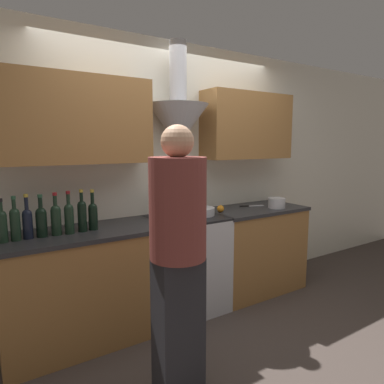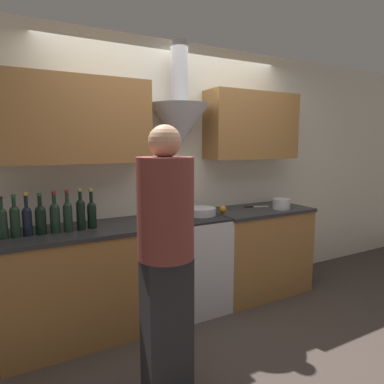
{
  "view_description": "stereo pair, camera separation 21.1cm",
  "coord_description": "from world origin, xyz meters",
  "px_view_note": "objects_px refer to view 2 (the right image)",
  "views": [
    {
      "loc": [
        -1.67,
        -2.37,
        1.61
      ],
      "look_at": [
        0.0,
        0.24,
        1.17
      ],
      "focal_mm": 32.0,
      "sensor_mm": 36.0,
      "label": 1
    },
    {
      "loc": [
        -1.49,
        -2.48,
        1.61
      ],
      "look_at": [
        0.0,
        0.24,
        1.17
      ],
      "focal_mm": 32.0,
      "sensor_mm": 36.0,
      "label": 2
    }
  ],
  "objects_px": {
    "wine_bottle_2": "(27,219)",
    "wine_bottle_4": "(55,216)",
    "wine_bottle_7": "(92,213)",
    "saucepan": "(281,204)",
    "mixing_bowl": "(201,212)",
    "wine_bottle_6": "(81,213)",
    "stove_range": "(187,263)",
    "wine_bottle_0": "(2,222)",
    "person_foreground_left": "(166,253)",
    "stock_pot": "(174,211)",
    "wine_bottle_1": "(15,220)",
    "wine_bottle_3": "(41,218)",
    "orange_fruit": "(223,209)",
    "wine_bottle_5": "(68,215)"
  },
  "relations": [
    {
      "from": "mixing_bowl",
      "to": "saucepan",
      "type": "relative_size",
      "value": 1.55
    },
    {
      "from": "wine_bottle_3",
      "to": "person_foreground_left",
      "type": "distance_m",
      "value": 1.14
    },
    {
      "from": "wine_bottle_2",
      "to": "wine_bottle_0",
      "type": "bearing_deg",
      "value": -175.55
    },
    {
      "from": "stock_pot",
      "to": "mixing_bowl",
      "type": "bearing_deg",
      "value": 3.97
    },
    {
      "from": "wine_bottle_7",
      "to": "saucepan",
      "type": "height_order",
      "value": "wine_bottle_7"
    },
    {
      "from": "wine_bottle_4",
      "to": "wine_bottle_5",
      "type": "relative_size",
      "value": 0.98
    },
    {
      "from": "wine_bottle_4",
      "to": "wine_bottle_3",
      "type": "bearing_deg",
      "value": 175.69
    },
    {
      "from": "stove_range",
      "to": "wine_bottle_6",
      "type": "xyz_separation_m",
      "value": [
        -0.98,
        -0.02,
        0.6
      ]
    },
    {
      "from": "wine_bottle_5",
      "to": "person_foreground_left",
      "type": "distance_m",
      "value": 1.03
    },
    {
      "from": "stock_pot",
      "to": "mixing_bowl",
      "type": "distance_m",
      "value": 0.31
    },
    {
      "from": "wine_bottle_2",
      "to": "saucepan",
      "type": "bearing_deg",
      "value": -2.97
    },
    {
      "from": "wine_bottle_1",
      "to": "saucepan",
      "type": "xyz_separation_m",
      "value": [
        2.51,
        -0.12,
        -0.08
      ]
    },
    {
      "from": "wine_bottle_1",
      "to": "wine_bottle_6",
      "type": "xyz_separation_m",
      "value": [
        0.47,
        -0.0,
        0.01
      ]
    },
    {
      "from": "wine_bottle_0",
      "to": "wine_bottle_2",
      "type": "xyz_separation_m",
      "value": [
        0.16,
        0.01,
        -0.0
      ]
    },
    {
      "from": "stove_range",
      "to": "wine_bottle_2",
      "type": "height_order",
      "value": "wine_bottle_2"
    },
    {
      "from": "mixing_bowl",
      "to": "stove_range",
      "type": "bearing_deg",
      "value": 176.85
    },
    {
      "from": "wine_bottle_5",
      "to": "mixing_bowl",
      "type": "height_order",
      "value": "wine_bottle_5"
    },
    {
      "from": "wine_bottle_0",
      "to": "wine_bottle_7",
      "type": "bearing_deg",
      "value": 1.63
    },
    {
      "from": "wine_bottle_2",
      "to": "wine_bottle_4",
      "type": "bearing_deg",
      "value": -2.45
    },
    {
      "from": "stove_range",
      "to": "wine_bottle_2",
      "type": "xyz_separation_m",
      "value": [
        -1.37,
        -0.01,
        0.58
      ]
    },
    {
      "from": "mixing_bowl",
      "to": "wine_bottle_6",
      "type": "bearing_deg",
      "value": -179.2
    },
    {
      "from": "wine_bottle_5",
      "to": "stock_pot",
      "type": "relative_size",
      "value": 1.24
    },
    {
      "from": "wine_bottle_1",
      "to": "wine_bottle_2",
      "type": "xyz_separation_m",
      "value": [
        0.08,
        0.01,
        -0.01
      ]
    },
    {
      "from": "wine_bottle_4",
      "to": "orange_fruit",
      "type": "distance_m",
      "value": 1.58
    },
    {
      "from": "wine_bottle_3",
      "to": "stock_pot",
      "type": "height_order",
      "value": "wine_bottle_3"
    },
    {
      "from": "mixing_bowl",
      "to": "person_foreground_left",
      "type": "xyz_separation_m",
      "value": [
        -0.81,
        -0.96,
        -0.01
      ]
    },
    {
      "from": "wine_bottle_3",
      "to": "stock_pot",
      "type": "relative_size",
      "value": 1.18
    },
    {
      "from": "wine_bottle_2",
      "to": "wine_bottle_4",
      "type": "height_order",
      "value": "wine_bottle_2"
    },
    {
      "from": "wine_bottle_7",
      "to": "person_foreground_left",
      "type": "relative_size",
      "value": 0.19
    },
    {
      "from": "wine_bottle_7",
      "to": "mixing_bowl",
      "type": "xyz_separation_m",
      "value": [
        1.04,
        0.0,
        -0.09
      ]
    },
    {
      "from": "wine_bottle_0",
      "to": "mixing_bowl",
      "type": "height_order",
      "value": "wine_bottle_0"
    },
    {
      "from": "stove_range",
      "to": "orange_fruit",
      "type": "bearing_deg",
      "value": -0.27
    },
    {
      "from": "wine_bottle_7",
      "to": "stock_pot",
      "type": "distance_m",
      "value": 0.74
    },
    {
      "from": "wine_bottle_3",
      "to": "wine_bottle_7",
      "type": "relative_size",
      "value": 0.98
    },
    {
      "from": "stock_pot",
      "to": "person_foreground_left",
      "type": "bearing_deg",
      "value": -118.29
    },
    {
      "from": "wine_bottle_7",
      "to": "wine_bottle_1",
      "type": "bearing_deg",
      "value": -178.57
    },
    {
      "from": "wine_bottle_3",
      "to": "wine_bottle_4",
      "type": "height_order",
      "value": "wine_bottle_4"
    },
    {
      "from": "stock_pot",
      "to": "person_foreground_left",
      "type": "relative_size",
      "value": 0.16
    },
    {
      "from": "wine_bottle_7",
      "to": "mixing_bowl",
      "type": "height_order",
      "value": "wine_bottle_7"
    },
    {
      "from": "wine_bottle_0",
      "to": "person_foreground_left",
      "type": "relative_size",
      "value": 0.18
    },
    {
      "from": "orange_fruit",
      "to": "stove_range",
      "type": "bearing_deg",
      "value": 179.73
    },
    {
      "from": "wine_bottle_6",
      "to": "stock_pot",
      "type": "distance_m",
      "value": 0.83
    },
    {
      "from": "wine_bottle_5",
      "to": "person_foreground_left",
      "type": "xyz_separation_m",
      "value": [
        0.42,
        -0.94,
        -0.1
      ]
    },
    {
      "from": "stove_range",
      "to": "wine_bottle_3",
      "type": "height_order",
      "value": "wine_bottle_3"
    },
    {
      "from": "stove_range",
      "to": "mixing_bowl",
      "type": "height_order",
      "value": "mixing_bowl"
    },
    {
      "from": "wine_bottle_1",
      "to": "orange_fruit",
      "type": "distance_m",
      "value": 1.86
    },
    {
      "from": "person_foreground_left",
      "to": "wine_bottle_3",
      "type": "bearing_deg",
      "value": 122.66
    },
    {
      "from": "mixing_bowl",
      "to": "orange_fruit",
      "type": "bearing_deg",
      "value": 1.46
    },
    {
      "from": "wine_bottle_2",
      "to": "wine_bottle_3",
      "type": "relative_size",
      "value": 1.03
    },
    {
      "from": "orange_fruit",
      "to": "person_foreground_left",
      "type": "height_order",
      "value": "person_foreground_left"
    }
  ]
}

